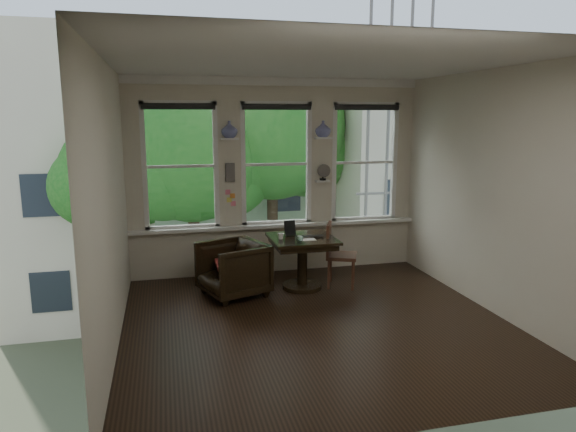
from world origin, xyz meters
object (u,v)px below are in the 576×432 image
object	(u,v)px
table	(302,263)
laptop	(314,237)
side_chair_right	(342,255)
mug	(281,236)
armchair_left	(233,269)

from	to	relation	value
table	laptop	world-z (taller)	laptop
table	side_chair_right	distance (m)	0.59
table	mug	world-z (taller)	mug
side_chair_right	laptop	bearing A→B (deg)	118.11
laptop	table	bearing A→B (deg)	158.13
table	mug	bearing A→B (deg)	-174.12
armchair_left	mug	distance (m)	0.80
armchair_left	mug	size ratio (longest dim) A/B	9.11
mug	side_chair_right	bearing A→B (deg)	-0.27
armchair_left	laptop	size ratio (longest dim) A/B	2.74
laptop	mug	xyz separation A→B (m)	(-0.46, 0.04, 0.03)
table	mug	xyz separation A→B (m)	(-0.32, -0.03, 0.42)
laptop	armchair_left	bearing A→B (deg)	-174.20
armchair_left	laptop	xyz separation A→B (m)	(1.14, -0.01, 0.39)
side_chair_right	mug	xyz separation A→B (m)	(-0.90, 0.00, 0.33)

